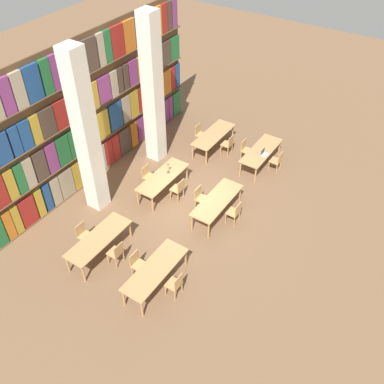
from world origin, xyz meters
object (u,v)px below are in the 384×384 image
reading_table_3 (99,240)px  desk_lamp_0 (168,166)px  reading_table_2 (261,152)px  laptop (264,154)px  chair_0 (175,284)px  chair_10 (228,144)px  chair_4 (277,161)px  chair_2 (235,212)px  reading_table_5 (213,136)px  chair_5 (246,149)px  chair_6 (116,252)px  chair_7 (84,235)px  chair_9 (148,176)px  chair_8 (178,189)px  chair_3 (201,197)px  pillar_center (153,91)px  reading_table_0 (155,270)px  chair_11 (200,134)px  reading_table_4 (163,178)px  reading_table_1 (217,201)px  chair_1 (138,264)px  pillar_left (86,135)px

reading_table_3 → desk_lamp_0: desk_lamp_0 is taller
reading_table_2 → laptop: laptop is taller
chair_0 → chair_10: same height
chair_0 → chair_4: size_ratio=1.00×
chair_2 → laptop: (3.30, 0.51, 0.30)m
reading_table_5 → chair_4: bearing=-88.2°
reading_table_3 → reading_table_5: bearing=0.2°
chair_5 → chair_6: 7.21m
chair_7 → reading_table_5: 7.11m
chair_9 → desk_lamp_0: bearing=113.8°
chair_8 → desk_lamp_0: (0.32, 0.66, 0.55)m
laptop → desk_lamp_0: (-3.02, 2.50, 0.25)m
chair_3 → chair_8: (-0.04, 0.95, 0.00)m
chair_0 → reading_table_3: bearing=90.4°
pillar_center → reading_table_0: size_ratio=2.54×
reading_table_2 → reading_table_3: (-7.14, 2.18, 0.00)m
chair_3 → chair_11: size_ratio=1.00×
reading_table_4 → reading_table_5: bearing=-1.8°
chair_5 → chair_2: bearing=22.1°
chair_4 → reading_table_3: chair_4 is taller
laptop → reading_table_4: 4.18m
chair_7 → reading_table_5: (7.08, -0.68, 0.18)m
reading_table_1 → reading_table_4: 2.34m
laptop → reading_table_5: bearing=86.7°
reading_table_2 → reading_table_5: (-0.05, 2.20, 0.00)m
pillar_center → chair_6: pillar_center is taller
chair_3 → reading_table_4: (-0.03, 1.65, 0.18)m
reading_table_2 → chair_7: chair_7 is taller
chair_5 → reading_table_5: size_ratio=0.38×
chair_10 → reading_table_5: bearing=93.2°
reading_table_4 → chair_1: bearing=-155.0°
pillar_left → chair_9: (1.83, -0.90, -2.51)m
chair_2 → desk_lamp_0: bearing=84.7°
chair_0 → reading_table_5: chair_0 is taller
reading_table_0 → chair_6: size_ratio=2.65×
reading_table_1 → chair_6: chair_6 is taller
desk_lamp_0 → chair_2: bearing=-95.3°
reading_table_1 → chair_8: size_ratio=2.65×
reading_table_0 → chair_2: size_ratio=2.65×
pillar_center → reading_table_3: size_ratio=2.54×
reading_table_2 → chair_11: 2.91m
desk_lamp_0 → chair_11: size_ratio=0.49×
laptop → chair_6: laptop is taller
pillar_center → chair_8: (-1.73, -2.30, -2.51)m
reading_table_1 → chair_11: (3.50, 2.93, -0.18)m
desk_lamp_0 → chair_10: 3.33m
chair_0 → reading_table_2: (7.11, 0.76, 0.18)m
chair_3 → laptop: 3.43m
chair_2 → reading_table_2: size_ratio=0.38×
pillar_center → reading_table_4: pillar_center is taller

